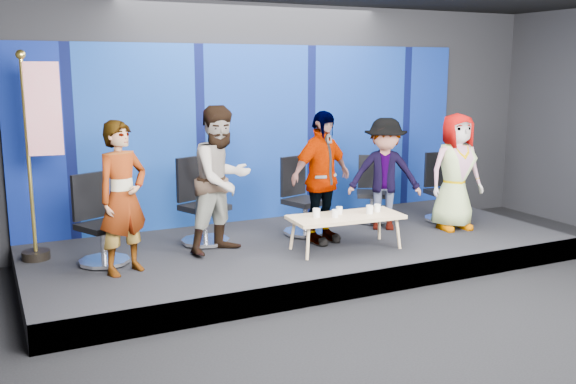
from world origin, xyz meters
name	(u,v)px	position (x,y,z in m)	size (l,w,h in m)	color
ground	(414,330)	(0.00, 0.00, 0.00)	(10.00, 10.00, 0.00)	black
room_walls	(423,83)	(0.00, 0.00, 2.43)	(10.02, 8.02, 3.51)	black
riser	(301,252)	(0.00, 2.50, 0.15)	(7.00, 3.00, 0.30)	black
backdrop	(257,134)	(0.00, 3.95, 1.60)	(7.00, 0.08, 2.60)	#071056
chair_a	(100,235)	(-2.57, 2.63, 0.65)	(0.79, 0.79, 1.06)	silver
panelist_a	(123,198)	(-2.37, 2.17, 1.16)	(0.63, 0.41, 1.71)	black
chair_b	(202,215)	(-1.21, 2.97, 0.67)	(0.83, 0.83, 1.13)	silver
panelist_b	(222,180)	(-1.10, 2.48, 1.21)	(0.89, 0.69, 1.82)	black
chair_c	(302,209)	(0.19, 2.83, 0.65)	(0.76, 0.76, 1.07)	silver
panelist_c	(321,178)	(0.21, 2.33, 1.17)	(1.02, 0.42, 1.73)	black
chair_d	(372,200)	(1.47, 3.06, 0.62)	(0.75, 0.75, 0.98)	silver
panelist_d	(385,174)	(1.36, 2.57, 1.09)	(1.02, 0.59, 1.59)	black
chair_e	(442,199)	(2.45, 2.62, 0.63)	(0.63, 0.63, 1.02)	silver
panelist_e	(456,172)	(2.27, 2.15, 1.12)	(0.81, 0.52, 1.65)	black
coffee_table	(346,218)	(0.34, 1.91, 0.71)	(1.47, 0.69, 0.44)	tan
mug_a	(316,213)	(-0.04, 1.98, 0.79)	(0.09, 0.09, 0.11)	silver
mug_b	(335,214)	(0.16, 1.87, 0.79)	(0.08, 0.08, 0.10)	silver
mug_c	(339,210)	(0.29, 2.00, 0.79)	(0.08, 0.08, 0.09)	silver
mug_d	(370,210)	(0.66, 1.86, 0.79)	(0.09, 0.09, 0.11)	silver
mug_e	(377,208)	(0.81, 1.91, 0.79)	(0.08, 0.08, 0.10)	silver
flag_stand	(39,151)	(-3.13, 3.11, 1.61)	(0.56, 0.33, 2.47)	black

